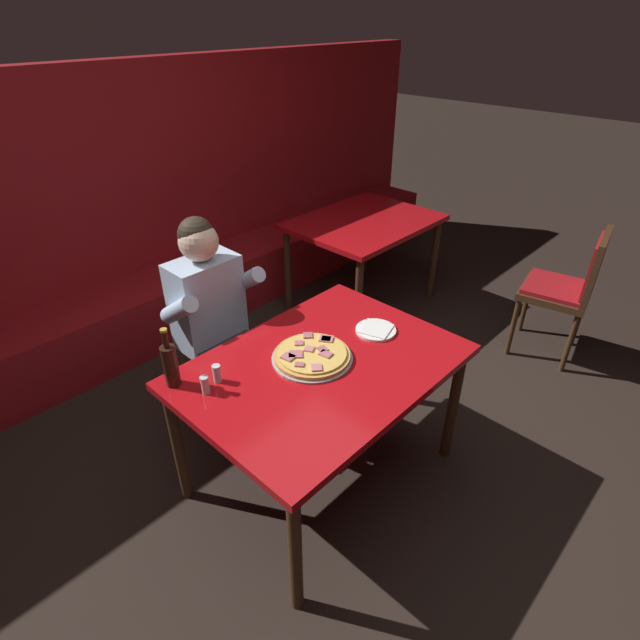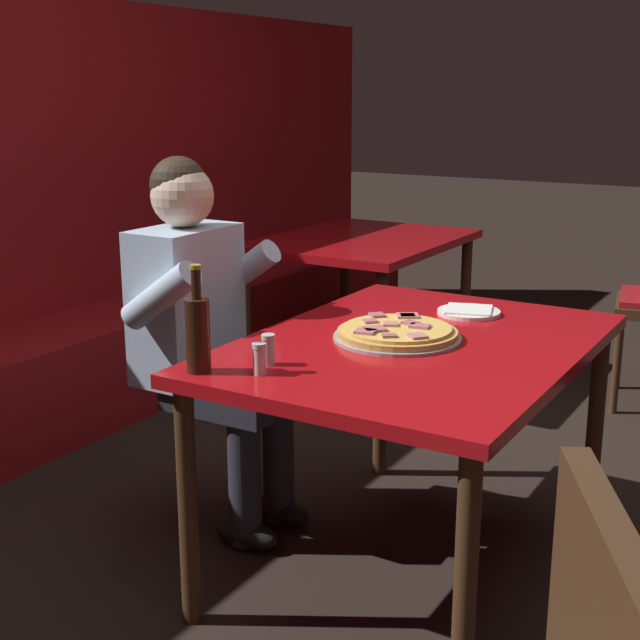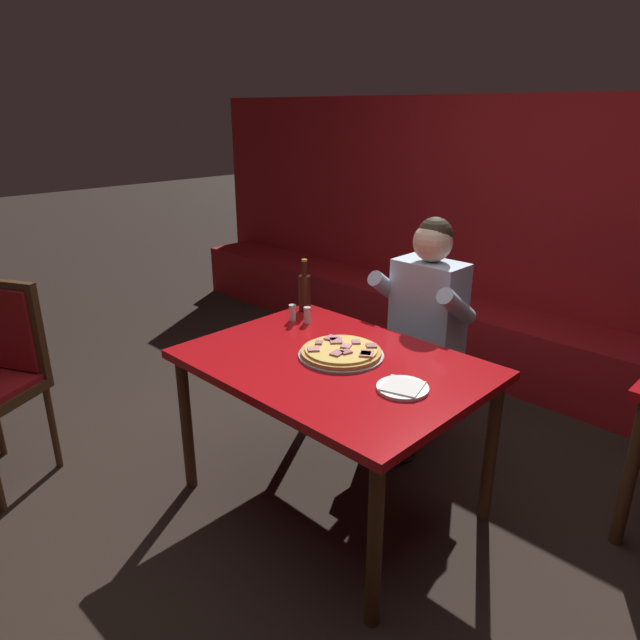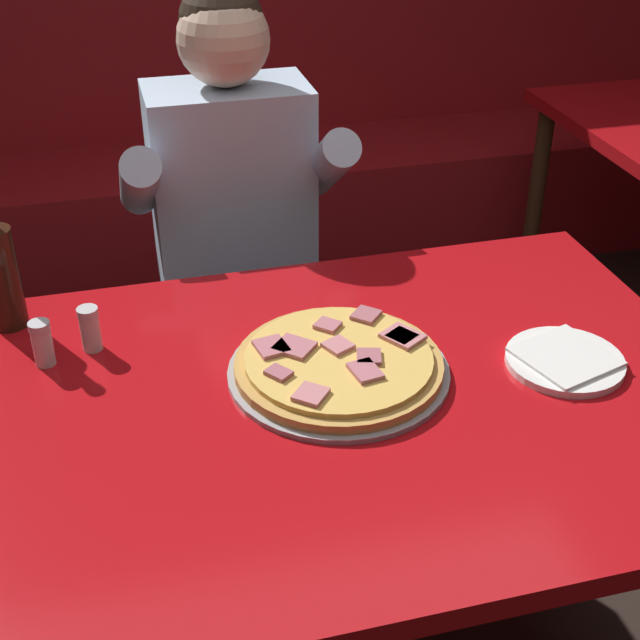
{
  "view_description": "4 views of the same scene",
  "coord_description": "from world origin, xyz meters",
  "px_view_note": "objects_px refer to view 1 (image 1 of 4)",
  "views": [
    {
      "loc": [
        -1.37,
        -1.29,
        2.18
      ],
      "look_at": [
        0.16,
        0.17,
        0.85
      ],
      "focal_mm": 28.0,
      "sensor_mm": 36.0,
      "label": 1
    },
    {
      "loc": [
        -2.35,
        -1.07,
        1.49
      ],
      "look_at": [
        -0.09,
        0.28,
        0.8
      ],
      "focal_mm": 50.0,
      "sensor_mm": 36.0,
      "label": 2
    },
    {
      "loc": [
        1.57,
        -1.7,
        1.81
      ],
      "look_at": [
        -0.15,
        0.08,
        0.88
      ],
      "focal_mm": 32.0,
      "sensor_mm": 36.0,
      "label": 3
    },
    {
      "loc": [
        -0.36,
        -1.17,
        1.66
      ],
      "look_at": [
        -0.01,
        0.19,
        0.79
      ],
      "focal_mm": 50.0,
      "sensor_mm": 36.0,
      "label": 4
    }
  ],
  "objects_px": {
    "plate_white_paper": "(376,330)",
    "shaker_black_pepper": "(205,386)",
    "diner_seated_blue_shirt": "(218,319)",
    "dining_chair_far_right": "(570,284)",
    "pizza": "(312,355)",
    "shaker_parmesan": "(217,374)",
    "background_dining_table": "(364,230)",
    "beer_bottle": "(170,364)",
    "main_dining_table": "(322,376)"
  },
  "relations": [
    {
      "from": "shaker_black_pepper",
      "to": "beer_bottle",
      "type": "bearing_deg",
      "value": 112.61
    },
    {
      "from": "main_dining_table",
      "to": "beer_bottle",
      "type": "xyz_separation_m",
      "value": [
        -0.57,
        0.38,
        0.19
      ]
    },
    {
      "from": "main_dining_table",
      "to": "shaker_black_pepper",
      "type": "height_order",
      "value": "shaker_black_pepper"
    },
    {
      "from": "plate_white_paper",
      "to": "beer_bottle",
      "type": "height_order",
      "value": "beer_bottle"
    },
    {
      "from": "shaker_black_pepper",
      "to": "background_dining_table",
      "type": "xyz_separation_m",
      "value": [
        2.1,
        0.82,
        -0.13
      ]
    },
    {
      "from": "diner_seated_blue_shirt",
      "to": "background_dining_table",
      "type": "bearing_deg",
      "value": 10.26
    },
    {
      "from": "pizza",
      "to": "background_dining_table",
      "type": "relative_size",
      "value": 0.35
    },
    {
      "from": "main_dining_table",
      "to": "diner_seated_blue_shirt",
      "type": "distance_m",
      "value": 0.75
    },
    {
      "from": "main_dining_table",
      "to": "plate_white_paper",
      "type": "relative_size",
      "value": 6.2
    },
    {
      "from": "shaker_black_pepper",
      "to": "diner_seated_blue_shirt",
      "type": "distance_m",
      "value": 0.69
    },
    {
      "from": "beer_bottle",
      "to": "shaker_parmesan",
      "type": "height_order",
      "value": "beer_bottle"
    },
    {
      "from": "main_dining_table",
      "to": "dining_chair_far_right",
      "type": "xyz_separation_m",
      "value": [
        2.0,
        -0.45,
        -0.11
      ]
    },
    {
      "from": "beer_bottle",
      "to": "shaker_parmesan",
      "type": "xyz_separation_m",
      "value": [
        0.15,
        -0.13,
        -0.07
      ]
    },
    {
      "from": "beer_bottle",
      "to": "background_dining_table",
      "type": "distance_m",
      "value": 2.27
    },
    {
      "from": "shaker_black_pepper",
      "to": "plate_white_paper",
      "type": "bearing_deg",
      "value": -14.81
    },
    {
      "from": "main_dining_table",
      "to": "pizza",
      "type": "relative_size",
      "value": 3.35
    },
    {
      "from": "dining_chair_far_right",
      "to": "background_dining_table",
      "type": "relative_size",
      "value": 0.85
    },
    {
      "from": "background_dining_table",
      "to": "dining_chair_far_right",
      "type": "bearing_deg",
      "value": -75.15
    },
    {
      "from": "pizza",
      "to": "dining_chair_far_right",
      "type": "height_order",
      "value": "dining_chair_far_right"
    },
    {
      "from": "shaker_black_pepper",
      "to": "diner_seated_blue_shirt",
      "type": "bearing_deg",
      "value": 49.72
    },
    {
      "from": "pizza",
      "to": "shaker_parmesan",
      "type": "xyz_separation_m",
      "value": [
        -0.41,
        0.19,
        0.02
      ]
    },
    {
      "from": "pizza",
      "to": "background_dining_table",
      "type": "bearing_deg",
      "value": 31.51
    },
    {
      "from": "shaker_parmesan",
      "to": "shaker_black_pepper",
      "type": "bearing_deg",
      "value": -161.8
    },
    {
      "from": "beer_bottle",
      "to": "diner_seated_blue_shirt",
      "type": "xyz_separation_m",
      "value": [
        0.5,
        0.37,
        -0.16
      ]
    },
    {
      "from": "diner_seated_blue_shirt",
      "to": "shaker_parmesan",
      "type": "bearing_deg",
      "value": -125.97
    },
    {
      "from": "beer_bottle",
      "to": "shaker_parmesan",
      "type": "relative_size",
      "value": 3.4
    },
    {
      "from": "diner_seated_blue_shirt",
      "to": "dining_chair_far_right",
      "type": "relative_size",
      "value": 1.33
    },
    {
      "from": "dining_chair_far_right",
      "to": "background_dining_table",
      "type": "distance_m",
      "value": 1.55
    },
    {
      "from": "pizza",
      "to": "background_dining_table",
      "type": "distance_m",
      "value": 1.89
    },
    {
      "from": "shaker_parmesan",
      "to": "dining_chair_far_right",
      "type": "height_order",
      "value": "dining_chair_far_right"
    },
    {
      "from": "pizza",
      "to": "plate_white_paper",
      "type": "xyz_separation_m",
      "value": [
        0.4,
        -0.07,
        -0.01
      ]
    },
    {
      "from": "pizza",
      "to": "dining_chair_far_right",
      "type": "bearing_deg",
      "value": -14.35
    },
    {
      "from": "plate_white_paper",
      "to": "shaker_black_pepper",
      "type": "height_order",
      "value": "shaker_black_pepper"
    },
    {
      "from": "pizza",
      "to": "dining_chair_far_right",
      "type": "relative_size",
      "value": 0.41
    },
    {
      "from": "diner_seated_blue_shirt",
      "to": "dining_chair_far_right",
      "type": "distance_m",
      "value": 2.38
    },
    {
      "from": "shaker_parmesan",
      "to": "diner_seated_blue_shirt",
      "type": "relative_size",
      "value": 0.07
    },
    {
      "from": "dining_chair_far_right",
      "to": "main_dining_table",
      "type": "bearing_deg",
      "value": 167.25
    },
    {
      "from": "beer_bottle",
      "to": "dining_chair_far_right",
      "type": "xyz_separation_m",
      "value": [
        2.56,
        -0.83,
        -0.29
      ]
    },
    {
      "from": "beer_bottle",
      "to": "background_dining_table",
      "type": "height_order",
      "value": "beer_bottle"
    },
    {
      "from": "plate_white_paper",
      "to": "main_dining_table",
      "type": "bearing_deg",
      "value": 178.12
    },
    {
      "from": "diner_seated_blue_shirt",
      "to": "dining_chair_far_right",
      "type": "height_order",
      "value": "diner_seated_blue_shirt"
    },
    {
      "from": "diner_seated_blue_shirt",
      "to": "main_dining_table",
      "type": "bearing_deg",
      "value": -85.38
    },
    {
      "from": "main_dining_table",
      "to": "beer_bottle",
      "type": "bearing_deg",
      "value": 146.37
    },
    {
      "from": "pizza",
      "to": "diner_seated_blue_shirt",
      "type": "bearing_deg",
      "value": 94.57
    },
    {
      "from": "shaker_parmesan",
      "to": "background_dining_table",
      "type": "relative_size",
      "value": 0.08
    },
    {
      "from": "beer_bottle",
      "to": "main_dining_table",
      "type": "bearing_deg",
      "value": -33.63
    },
    {
      "from": "pizza",
      "to": "beer_bottle",
      "type": "bearing_deg",
      "value": 150.58
    },
    {
      "from": "main_dining_table",
      "to": "shaker_parmesan",
      "type": "relative_size",
      "value": 15.15
    },
    {
      "from": "shaker_black_pepper",
      "to": "background_dining_table",
      "type": "distance_m",
      "value": 2.26
    },
    {
      "from": "shaker_parmesan",
      "to": "dining_chair_far_right",
      "type": "bearing_deg",
      "value": -16.22
    }
  ]
}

